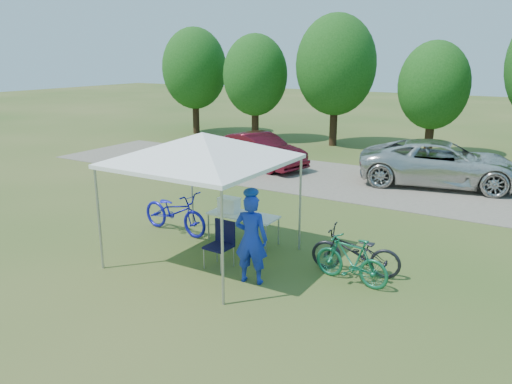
# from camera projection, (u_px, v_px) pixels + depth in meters

# --- Properties ---
(ground) EXTENTS (100.00, 100.00, 0.00)m
(ground) POSITION_uv_depth(u_px,v_px,m) (206.00, 258.00, 10.75)
(ground) COLOR #2D5119
(ground) RESTS_ON ground
(gravel_strip) EXTENTS (24.00, 5.00, 0.02)m
(gravel_strip) POSITION_uv_depth(u_px,v_px,m) (343.00, 180.00, 17.36)
(gravel_strip) COLOR gray
(gravel_strip) RESTS_ON ground
(canopy) EXTENTS (4.53, 4.53, 3.00)m
(canopy) POSITION_uv_depth(u_px,v_px,m) (202.00, 136.00, 10.04)
(canopy) COLOR #A5A5AA
(canopy) RESTS_ON ground
(treeline) EXTENTS (24.89, 4.28, 6.30)m
(treeline) POSITION_uv_depth(u_px,v_px,m) (392.00, 71.00, 21.56)
(treeline) COLOR #382314
(treeline) RESTS_ON ground
(folding_table) EXTENTS (1.65, 0.69, 0.68)m
(folding_table) POSITION_uv_depth(u_px,v_px,m) (243.00, 216.00, 11.51)
(folding_table) COLOR white
(folding_table) RESTS_ON ground
(folding_chair) EXTENTS (0.51, 0.53, 0.96)m
(folding_chair) POSITION_uv_depth(u_px,v_px,m) (222.00, 240.00, 10.23)
(folding_chair) COLOR black
(folding_chair) RESTS_ON ground
(cooler) EXTENTS (0.48, 0.32, 0.34)m
(cooler) POSITION_uv_depth(u_px,v_px,m) (229.00, 205.00, 11.65)
(cooler) COLOR white
(cooler) RESTS_ON folding_table
(ice_cream_cup) EXTENTS (0.08, 0.08, 0.06)m
(ice_cream_cup) POSITION_uv_depth(u_px,v_px,m) (254.00, 216.00, 11.29)
(ice_cream_cup) COLOR yellow
(ice_cream_cup) RESTS_ON folding_table
(cyclist) EXTENTS (0.72, 0.56, 1.76)m
(cyclist) POSITION_uv_depth(u_px,v_px,m) (251.00, 239.00, 9.41)
(cyclist) COLOR #162FB6
(cyclist) RESTS_ON ground
(bike_blue) EXTENTS (2.06, 0.87, 1.05)m
(bike_blue) POSITION_uv_depth(u_px,v_px,m) (175.00, 212.00, 12.20)
(bike_blue) COLOR #1414B2
(bike_blue) RESTS_ON ground
(bike_green) EXTENTS (1.58, 0.65, 0.92)m
(bike_green) POSITION_uv_depth(u_px,v_px,m) (351.00, 260.00, 9.50)
(bike_green) COLOR #176A47
(bike_green) RESTS_ON ground
(bike_dark) EXTENTS (1.86, 0.87, 0.94)m
(bike_dark) POSITION_uv_depth(u_px,v_px,m) (355.00, 252.00, 9.88)
(bike_dark) COLOR black
(bike_dark) RESTS_ON ground
(minivan) EXTENTS (5.69, 3.45, 1.48)m
(minivan) POSITION_uv_depth(u_px,v_px,m) (442.00, 163.00, 16.51)
(minivan) COLOR silver
(minivan) RESTS_ON gravel_strip
(sedan) EXTENTS (4.20, 2.38, 1.31)m
(sedan) POSITION_uv_depth(u_px,v_px,m) (259.00, 150.00, 19.18)
(sedan) COLOR #510D18
(sedan) RESTS_ON gravel_strip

